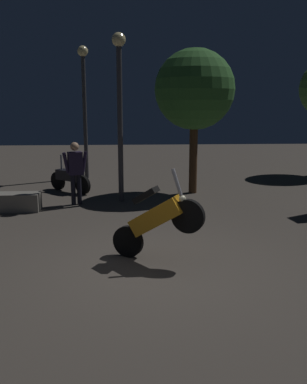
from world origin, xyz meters
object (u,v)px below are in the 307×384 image
object	(u,v)px
streetlamp_near	(84,95)
streetlamp_far	(120,95)
motorcycle_orange_foreground	(157,219)
motorcycle_black_parked_left	(70,178)
person_bystander_far	(75,168)

from	to	relation	value
streetlamp_near	streetlamp_far	world-z (taller)	streetlamp_near
motorcycle_orange_foreground	streetlamp_near	world-z (taller)	streetlamp_near
motorcycle_black_parked_left	person_bystander_far	world-z (taller)	person_bystander_far
streetlamp_far	motorcycle_black_parked_left	bearing A→B (deg)	141.53
motorcycle_orange_foreground	streetlamp_far	xyz separation A→B (m)	(-0.68, 4.52, 2.10)
streetlamp_far	person_bystander_far	bearing A→B (deg)	-163.26
motorcycle_black_parked_left	streetlamp_far	xyz separation A→B (m)	(1.56, -1.24, 2.41)
motorcycle_black_parked_left	person_bystander_far	xyz separation A→B (m)	(0.38, -1.59, 0.55)
person_bystander_far	streetlamp_far	world-z (taller)	streetlamp_far
motorcycle_orange_foreground	streetlamp_far	world-z (taller)	streetlamp_far
motorcycle_orange_foreground	person_bystander_far	size ratio (longest dim) A/B	0.99
motorcycle_black_parked_left	streetlamp_near	bearing A→B (deg)	-56.17
motorcycle_orange_foreground	streetlamp_far	size ratio (longest dim) A/B	0.37
person_bystander_far	streetlamp_far	size ratio (longest dim) A/B	0.38
motorcycle_black_parked_left	streetlamp_near	size ratio (longest dim) A/B	0.29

